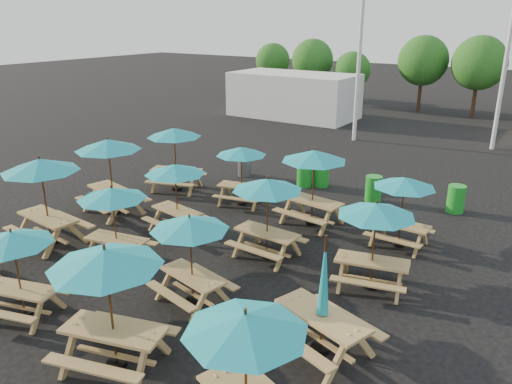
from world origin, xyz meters
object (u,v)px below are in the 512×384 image
Objects in this scene: waste_bin_0 at (245,165)px; waste_bin_2 at (322,175)px; picnic_unit_13 at (323,306)px; waste_bin_3 at (373,189)px; picnic_unit_15 at (404,187)px; picnic_unit_2 at (108,150)px; waste_bin_1 at (304,175)px; picnic_unit_4 at (13,244)px; picnic_unit_14 at (376,215)px; picnic_unit_7 at (241,155)px; picnic_unit_1 at (41,171)px; picnic_unit_9 at (190,230)px; picnic_unit_8 at (106,266)px; picnic_unit_5 at (112,198)px; picnic_unit_10 at (267,190)px; picnic_unit_12 at (245,332)px; picnic_unit_6 at (175,174)px; picnic_unit_11 at (314,161)px; waste_bin_4 at (456,199)px; picnic_unit_3 at (174,137)px.

waste_bin_2 is at bearing 9.31° from waste_bin_0.
waste_bin_3 is at bearing 122.52° from picnic_unit_13.
picnic_unit_15 is 5.75m from waste_bin_2.
picnic_unit_2 is 7.39m from waste_bin_1.
picnic_unit_14 reaches higher than picnic_unit_4.
waste_bin_1 is at bearing 60.98° from picnic_unit_7.
picnic_unit_1 is at bearing 120.22° from picnic_unit_4.
picnic_unit_9 is 0.85× the size of picnic_unit_13.
picnic_unit_8 is (5.76, -2.67, -0.10)m from picnic_unit_1.
picnic_unit_5 is 2.95m from picnic_unit_9.
picnic_unit_9 is 0.94× the size of picnic_unit_10.
picnic_unit_10 is at bearing 30.38° from picnic_unit_1.
picnic_unit_5 is 0.97× the size of picnic_unit_14.
picnic_unit_12 is 8.12m from picnic_unit_15.
waste_bin_2 is at bearing 81.69° from picnic_unit_8.
picnic_unit_12 is at bearing -72.16° from picnic_unit_13.
picnic_unit_6 reaches higher than picnic_unit_4.
picnic_unit_6 is 0.91× the size of picnic_unit_12.
waste_bin_2 and waste_bin_3 have the same top height.
picnic_unit_1 is 1.18× the size of picnic_unit_6.
picnic_unit_7 is 2.26× the size of waste_bin_1.
picnic_unit_12 is (3.11, -8.17, -0.15)m from picnic_unit_11.
picnic_unit_14 is at bearing -94.67° from waste_bin_4.
picnic_unit_12 is 12.52m from waste_bin_1.
picnic_unit_15 is at bearing 38.37° from picnic_unit_4.
picnic_unit_13 is at bearing -14.34° from picnic_unit_5.
picnic_unit_5 is 2.31× the size of waste_bin_0.
picnic_unit_8 is at bearing -72.22° from picnic_unit_9.
picnic_unit_13 is at bearing -5.09° from picnic_unit_2.
picnic_unit_11 reaches higher than picnic_unit_9.
picnic_unit_15 is at bearing 73.77° from picnic_unit_9.
picnic_unit_9 reaches higher than waste_bin_2.
waste_bin_3 is at bearing 81.04° from picnic_unit_11.
picnic_unit_12 reaches higher than waste_bin_2.
picnic_unit_2 is 1.05× the size of picnic_unit_11.
picnic_unit_2 is at bearing 166.22° from picnic_unit_9.
picnic_unit_2 is at bearing -125.22° from waste_bin_2.
picnic_unit_3 is at bearing 99.29° from picnic_unit_2.
picnic_unit_10 is at bearing -45.24° from picnic_unit_3.
picnic_unit_1 is 2.77× the size of waste_bin_3.
picnic_unit_7 is 1.00× the size of picnic_unit_15.
picnic_unit_13 is (3.11, -5.59, -1.07)m from picnic_unit_11.
picnic_unit_3 is at bearing 109.79° from picnic_unit_8.
waste_bin_2 is 1.00× the size of waste_bin_4.
picnic_unit_4 is 2.27× the size of waste_bin_4.
waste_bin_4 is (5.52, 0.42, 0.00)m from waste_bin_1.
picnic_unit_1 is 1.23× the size of picnic_unit_7.
picnic_unit_6 is 1.02× the size of picnic_unit_9.
picnic_unit_4 reaches higher than waste_bin_1.
picnic_unit_5 is at bearing -113.76° from picnic_unit_11.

